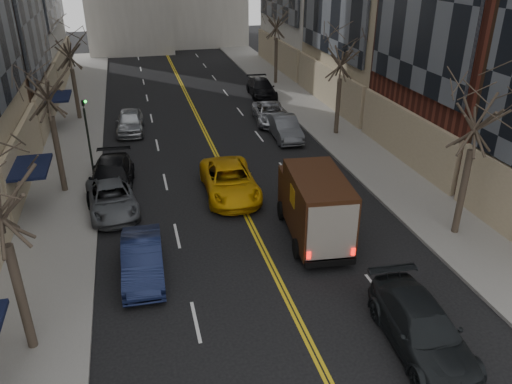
{
  "coord_description": "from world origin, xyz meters",
  "views": [
    {
      "loc": [
        -4.84,
        -5.77,
        11.75
      ],
      "look_at": [
        -0.01,
        13.14,
        2.2
      ],
      "focal_mm": 35.0,
      "sensor_mm": 36.0,
      "label": 1
    }
  ],
  "objects_px": {
    "observer_sedan": "(422,328)",
    "pedestrian": "(312,224)",
    "taxi": "(230,181)",
    "ups_truck": "(314,205)"
  },
  "relations": [
    {
      "from": "ups_truck",
      "to": "observer_sedan",
      "type": "xyz_separation_m",
      "value": [
        0.99,
        -7.39,
        -0.85
      ]
    },
    {
      "from": "ups_truck",
      "to": "pedestrian",
      "type": "relative_size",
      "value": 3.77
    },
    {
      "from": "observer_sedan",
      "to": "pedestrian",
      "type": "relative_size",
      "value": 3.36
    },
    {
      "from": "observer_sedan",
      "to": "taxi",
      "type": "height_order",
      "value": "taxi"
    },
    {
      "from": "ups_truck",
      "to": "taxi",
      "type": "xyz_separation_m",
      "value": [
        -2.74,
        5.18,
        -0.81
      ]
    },
    {
      "from": "ups_truck",
      "to": "taxi",
      "type": "bearing_deg",
      "value": 123.89
    },
    {
      "from": "observer_sedan",
      "to": "pedestrian",
      "type": "distance_m",
      "value": 7.3
    },
    {
      "from": "observer_sedan",
      "to": "taxi",
      "type": "bearing_deg",
      "value": 110.64
    },
    {
      "from": "taxi",
      "to": "pedestrian",
      "type": "distance_m",
      "value": 5.97
    },
    {
      "from": "observer_sedan",
      "to": "ups_truck",
      "type": "bearing_deg",
      "value": 101.72
    }
  ]
}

